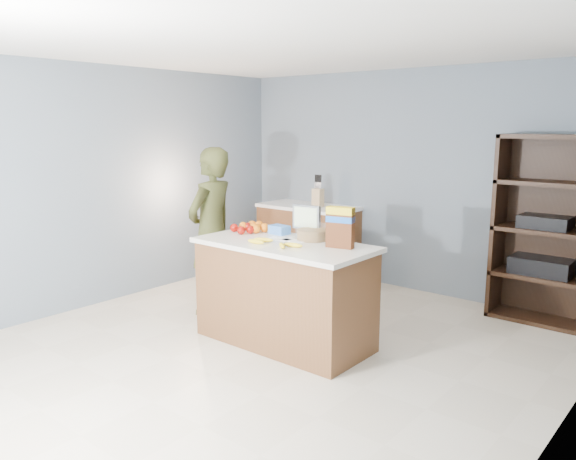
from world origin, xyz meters
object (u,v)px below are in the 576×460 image
Objects in this scene: person at (211,231)px; tv at (306,219)px; counter_peninsula at (284,297)px; cereal_box at (340,224)px; shelving_unit at (546,233)px.

tv is (1.08, 0.16, 0.22)m from person.
tv reaches higher than counter_peninsula.
cereal_box reaches higher than counter_peninsula.
tv is (-0.02, 0.33, 0.64)m from counter_peninsula.
shelving_unit is 1.08× the size of person.
cereal_box is at bearing 79.19° from person.
shelving_unit reaches higher than counter_peninsula.
shelving_unit is at bearing 116.19° from person.
shelving_unit reaches higher than person.
person is (-1.10, 0.17, 0.42)m from counter_peninsula.
person reaches higher than cereal_box.
person is 5.93× the size of tv.
person reaches higher than counter_peninsula.
tv is 0.84× the size of cereal_box.
person is at bearing 170.98° from counter_peninsula.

